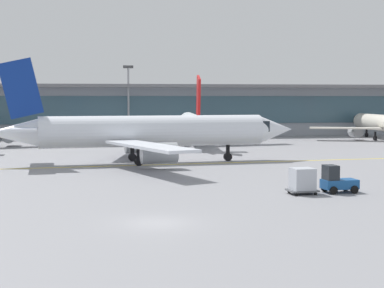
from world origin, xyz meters
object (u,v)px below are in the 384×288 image
object	(u,v)px
gate_airplane_2	(192,125)
apron_light_mast_1	(128,98)
gate_airplane_3	(383,124)
cargo_dolly_lead	(302,180)
taxiing_regional_jet	(149,132)
baggage_tug	(337,181)

from	to	relation	value
gate_airplane_2	apron_light_mast_1	bearing A→B (deg)	34.22
gate_airplane_3	apron_light_mast_1	size ratio (longest dim) A/B	2.18
apron_light_mast_1	gate_airplane_3	bearing A→B (deg)	-13.99
gate_airplane_3	cargo_dolly_lead	xyz separation A→B (m)	(-31.84, -53.20, -1.73)
gate_airplane_2	gate_airplane_3	xyz separation A→B (m)	(33.48, 5.28, -0.27)
taxiing_regional_jet	apron_light_mast_1	bearing A→B (deg)	85.15
gate_airplane_2	taxiing_regional_jet	xyz separation A→B (m)	(-8.22, -25.24, 0.33)
gate_airplane_3	apron_light_mast_1	distance (m)	44.28
gate_airplane_3	baggage_tug	xyz separation A→B (m)	(-29.05, -52.91, -1.89)
baggage_tug	cargo_dolly_lead	world-z (taller)	baggage_tug
gate_airplane_2	apron_light_mast_1	world-z (taller)	apron_light_mast_1
gate_airplane_3	cargo_dolly_lead	world-z (taller)	gate_airplane_3
gate_airplane_2	baggage_tug	world-z (taller)	gate_airplane_2
taxiing_regional_jet	apron_light_mast_1	size ratio (longest dim) A/B	2.65
taxiing_regional_jet	baggage_tug	distance (m)	25.85
gate_airplane_3	baggage_tug	distance (m)	60.39
cargo_dolly_lead	apron_light_mast_1	world-z (taller)	apron_light_mast_1
gate_airplane_2	cargo_dolly_lead	xyz separation A→B (m)	(1.65, -47.93, -2.00)
cargo_dolly_lead	gate_airplane_3	bearing A→B (deg)	53.16
baggage_tug	gate_airplane_3	bearing A→B (deg)	55.29
gate_airplane_2	gate_airplane_3	world-z (taller)	gate_airplane_2
cargo_dolly_lead	gate_airplane_2	bearing A→B (deg)	86.03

